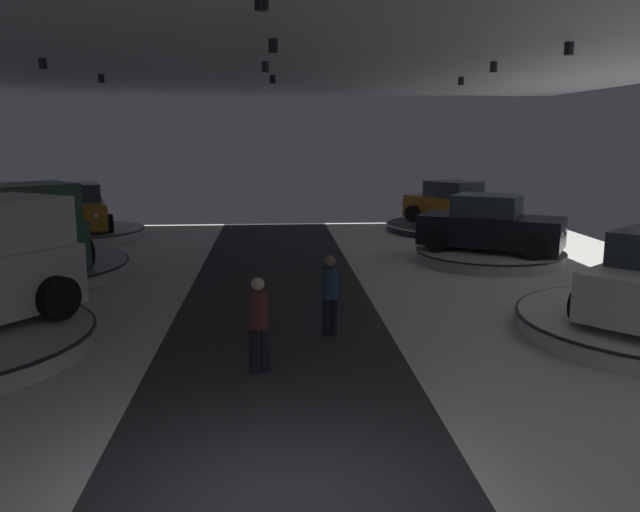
# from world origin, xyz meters

# --- Properties ---
(display_platform_far_right) EXTENTS (4.50, 4.50, 0.35)m
(display_platform_far_right) POSITION_xyz_m (6.57, 12.98, 0.19)
(display_platform_far_right) COLOR #B7B7BC
(display_platform_far_right) RESTS_ON ground
(display_car_far_right) EXTENTS (4.53, 3.72, 1.71)m
(display_car_far_right) POSITION_xyz_m (6.54, 13.00, 1.12)
(display_car_far_right) COLOR black
(display_car_far_right) RESTS_ON display_platform_far_right
(display_platform_deep_left) EXTENTS (4.77, 4.77, 0.33)m
(display_platform_deep_left) POSITION_xyz_m (-7.42, 18.77, 0.18)
(display_platform_deep_left) COLOR silver
(display_platform_deep_left) RESTS_ON ground
(display_car_deep_left) EXTENTS (3.20, 4.55, 1.71)m
(display_car_deep_left) POSITION_xyz_m (-7.43, 18.80, 1.09)
(display_car_deep_left) COLOR #B77519
(display_car_deep_left) RESTS_ON display_platform_deep_left
(display_platform_far_left) EXTENTS (6.07, 6.07, 0.35)m
(display_platform_far_left) POSITION_xyz_m (-7.21, 11.99, 0.19)
(display_platform_far_left) COLOR #B7B7BC
(display_platform_far_left) RESTS_ON ground
(pickup_truck_far_left) EXTENTS (4.96, 5.44, 2.30)m
(pickup_truck_far_left) POSITION_xyz_m (-7.01, 11.74, 1.28)
(pickup_truck_far_left) COLOR #2D5638
(pickup_truck_far_left) RESTS_ON display_platform_far_left
(display_platform_deep_right) EXTENTS (5.58, 5.58, 0.30)m
(display_platform_deep_right) POSITION_xyz_m (7.31, 19.40, 0.17)
(display_platform_deep_right) COLOR #333338
(display_platform_deep_right) RESTS_ON ground
(display_car_deep_right) EXTENTS (3.83, 4.49, 1.71)m
(display_car_deep_right) POSITION_xyz_m (7.29, 19.43, 1.06)
(display_car_deep_right) COLOR #B77519
(display_car_deep_right) RESTS_ON display_platform_deep_right
(visitor_walking_near) EXTENTS (0.32, 0.32, 1.59)m
(visitor_walking_near) POSITION_xyz_m (-0.33, 4.18, 0.91)
(visitor_walking_near) COLOR black
(visitor_walking_near) RESTS_ON ground
(visitor_walking_far) EXTENTS (0.32, 0.32, 1.59)m
(visitor_walking_far) POSITION_xyz_m (1.00, 6.00, 0.91)
(visitor_walking_far) COLOR black
(visitor_walking_far) RESTS_ON ground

